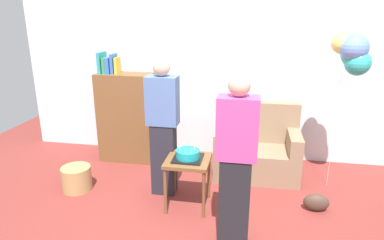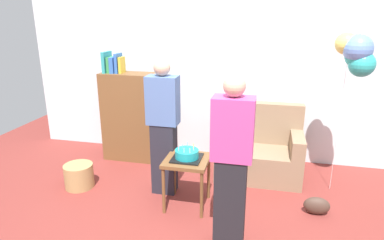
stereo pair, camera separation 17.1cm
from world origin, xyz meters
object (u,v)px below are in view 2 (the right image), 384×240
Objects in this scene: birthday_cake at (187,155)px; person_blowing_candles at (163,127)px; person_holding_cake at (231,164)px; balloon_bunch at (357,53)px; bookshelf at (130,115)px; wicker_basket at (79,176)px; side_table at (187,166)px; handbag at (317,206)px; couch at (259,151)px.

person_blowing_candles is at bearing 143.44° from birthday_cake.
person_holding_cake is 1.95m from balloon_bunch.
balloon_bunch reaches higher than person_blowing_candles.
balloon_bunch is at bearing -7.81° from bookshelf.
birthday_cake is at bearing -4.52° from wicker_basket.
side_table is 1.48m from handbag.
couch is at bearing 22.92° from person_blowing_candles.
birthday_cake is (0.00, -0.00, 0.14)m from side_table.
wicker_basket is (-1.43, 0.11, -0.34)m from side_table.
balloon_bunch reaches higher than wicker_basket.
wicker_basket is (-2.19, -0.86, -0.19)m from couch.
person_holding_cake reaches higher than birthday_cake.
person_blowing_candles reaches higher than couch.
birthday_cake is at bearing -46.77° from person_blowing_candles.
balloon_bunch is (2.88, -0.39, 1.01)m from bookshelf.
wicker_basket is at bearing -30.91° from person_holding_cake.
balloon_bunch is at bearing 22.59° from birthday_cake.
wicker_basket is 2.86m from handbag.
bookshelf is 0.98× the size of person_holding_cake.
handbag is at bearing -13.76° from person_blowing_candles.
person_blowing_candles is 1.29m from wicker_basket.
birthday_cake reaches higher than wicker_basket.
balloon_bunch is (0.31, 0.58, 1.59)m from handbag.
couch is at bearing -110.05° from person_holding_cake.
balloon_bunch is at bearing -14.48° from couch.
birthday_cake is 1.52m from wicker_basket.
handbag is at bearing -118.55° from balloon_bunch.
person_blowing_candles reaches higher than handbag.
wicker_basket is at bearing 175.49° from side_table.
birthday_cake is at bearing -57.85° from person_holding_cake.
bookshelf is at bearing 73.51° from wicker_basket.
wicker_basket is 1.29× the size of handbag.
couch reaches higher than birthday_cake.
person_holding_cake is at bearing -45.71° from side_table.
couch is at bearing 128.65° from handbag.
bookshelf is 5.69× the size of handbag.
birthday_cake is 0.20× the size of person_holding_cake.
balloon_bunch reaches higher than handbag.
person_blowing_candles is at bearing 143.44° from side_table.
bookshelf is 2.38m from person_holding_cake.
person_holding_cake is (0.89, -0.82, 0.00)m from person_blowing_candles.
bookshelf reaches higher than wicker_basket.
birthday_cake is 2.16m from balloon_bunch.
handbag is (1.42, 0.15, -0.53)m from birthday_cake.
handbag is at bearing 5.84° from birthday_cake.
side_table is 1.61× the size of wicker_basket.
side_table is 0.30× the size of balloon_bunch.
birthday_cake is (1.14, -1.12, -0.04)m from bookshelf.
person_blowing_candles is 1.00× the size of person_holding_cake.
side_table is at bearing 108.41° from birthday_cake.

